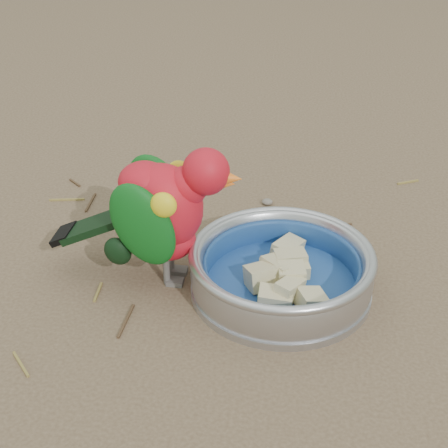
# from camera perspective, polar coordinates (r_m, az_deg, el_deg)

# --- Properties ---
(ground) EXTENTS (60.00, 60.00, 0.00)m
(ground) POSITION_cam_1_polar(r_m,az_deg,el_deg) (0.82, 5.48, -9.17)
(ground) COLOR brown
(food_bowl) EXTENTS (0.23, 0.23, 0.02)m
(food_bowl) POSITION_cam_1_polar(r_m,az_deg,el_deg) (0.88, 4.74, -5.20)
(food_bowl) COLOR #B2B2BA
(food_bowl) RESTS_ON ground
(bowl_wall) EXTENTS (0.23, 0.23, 0.04)m
(bowl_wall) POSITION_cam_1_polar(r_m,az_deg,el_deg) (0.87, 4.82, -3.60)
(bowl_wall) COLOR #B2B2BA
(bowl_wall) RESTS_ON food_bowl
(fruit_wedges) EXTENTS (0.14, 0.14, 0.03)m
(fruit_wedges) POSITION_cam_1_polar(r_m,az_deg,el_deg) (0.87, 4.80, -3.98)
(fruit_wedges) COLOR #C6BA8A
(fruit_wedges) RESTS_ON food_bowl
(lory_parrot) EXTENTS (0.23, 0.12, 0.18)m
(lory_parrot) POSITION_cam_1_polar(r_m,az_deg,el_deg) (0.87, -5.09, 0.50)
(lory_parrot) COLOR red
(lory_parrot) RESTS_ON ground
(ground_debris) EXTENTS (0.90, 0.80, 0.01)m
(ground_debris) POSITION_cam_1_polar(r_m,az_deg,el_deg) (0.88, 5.69, -5.72)
(ground_debris) COLOR olive
(ground_debris) RESTS_ON ground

